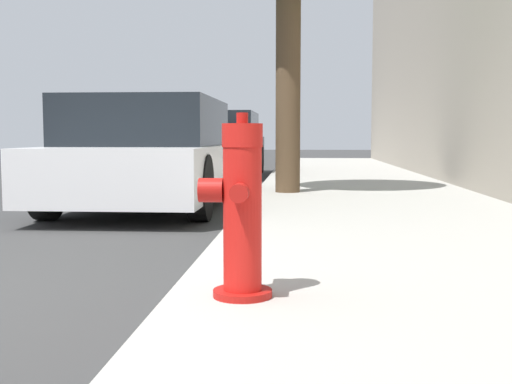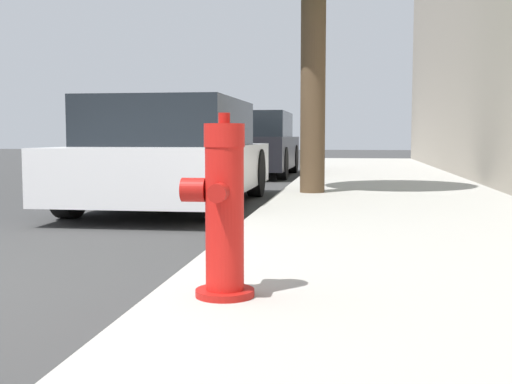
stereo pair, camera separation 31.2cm
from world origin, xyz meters
TOP-DOWN VIEW (x-y plane):
  - sidewalk_slab at (3.27, 0.00)m, footprint 3.11×40.00m
  - fire_hydrant at (2.09, -0.25)m, footprint 0.36×0.38m
  - parked_car_near at (0.46, 4.74)m, footprint 1.88×4.52m
  - parked_car_mid at (0.48, 11.19)m, footprint 1.84×4.14m

SIDE VIEW (x-z plane):
  - sidewalk_slab at x=3.27m, z-range 0.00..0.12m
  - fire_hydrant at x=2.09m, z-range 0.09..0.99m
  - parked_car_near at x=0.46m, z-range -0.02..1.35m
  - parked_car_mid at x=0.48m, z-range -0.02..1.43m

